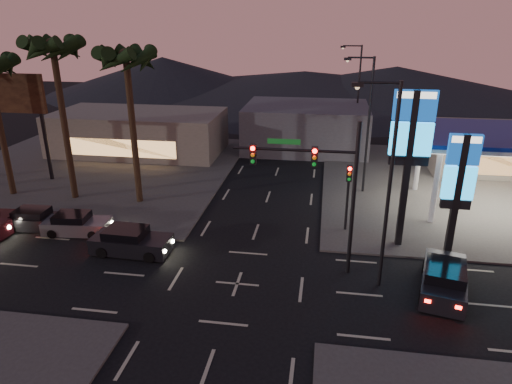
% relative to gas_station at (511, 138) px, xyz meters
% --- Properties ---
extents(ground, '(140.00, 140.00, 0.00)m').
position_rel_gas_station_xyz_m(ground, '(-16.00, -12.00, -5.08)').
color(ground, black).
rests_on(ground, ground).
extents(corner_lot_ne, '(24.00, 24.00, 0.12)m').
position_rel_gas_station_xyz_m(corner_lot_ne, '(0.00, 4.00, -5.02)').
color(corner_lot_ne, '#47443F').
rests_on(corner_lot_ne, ground).
extents(corner_lot_nw, '(24.00, 24.00, 0.12)m').
position_rel_gas_station_xyz_m(corner_lot_nw, '(-32.00, 4.00, -5.02)').
color(corner_lot_nw, '#47443F').
rests_on(corner_lot_nw, ground).
extents(gas_station, '(12.20, 8.20, 5.47)m').
position_rel_gas_station_xyz_m(gas_station, '(0.00, 0.00, 0.00)').
color(gas_station, silver).
rests_on(gas_station, ground).
extents(convenience_store, '(10.00, 6.00, 4.00)m').
position_rel_gas_station_xyz_m(convenience_store, '(2.00, 9.00, -3.08)').
color(convenience_store, '#726B5B').
rests_on(convenience_store, ground).
extents(pylon_sign_tall, '(2.20, 0.35, 9.00)m').
position_rel_gas_station_xyz_m(pylon_sign_tall, '(-7.50, -6.50, 1.31)').
color(pylon_sign_tall, black).
rests_on(pylon_sign_tall, ground).
extents(pylon_sign_short, '(1.60, 0.35, 7.00)m').
position_rel_gas_station_xyz_m(pylon_sign_short, '(-5.00, -7.50, -0.42)').
color(pylon_sign_short, black).
rests_on(pylon_sign_short, ground).
extents(traffic_signal_mast, '(6.10, 0.39, 8.00)m').
position_rel_gas_station_xyz_m(traffic_signal_mast, '(-12.24, -10.01, 0.15)').
color(traffic_signal_mast, black).
rests_on(traffic_signal_mast, ground).
extents(pedestal_signal, '(0.32, 0.39, 4.30)m').
position_rel_gas_station_xyz_m(pedestal_signal, '(-10.50, -5.02, -2.16)').
color(pedestal_signal, black).
rests_on(pedestal_signal, ground).
extents(streetlight_near, '(2.14, 0.25, 10.00)m').
position_rel_gas_station_xyz_m(streetlight_near, '(-9.21, -11.00, 0.64)').
color(streetlight_near, black).
rests_on(streetlight_near, ground).
extents(streetlight_mid, '(2.14, 0.25, 10.00)m').
position_rel_gas_station_xyz_m(streetlight_mid, '(-9.21, 2.00, 0.64)').
color(streetlight_mid, black).
rests_on(streetlight_mid, ground).
extents(streetlight_far, '(2.14, 0.25, 10.00)m').
position_rel_gas_station_xyz_m(streetlight_far, '(-9.21, 16.00, 0.64)').
color(streetlight_far, black).
rests_on(streetlight_far, ground).
extents(palm_a, '(4.41, 4.41, 10.86)m').
position_rel_gas_station_xyz_m(palm_a, '(-25.00, -2.50, 4.35)').
color(palm_a, black).
rests_on(palm_a, ground).
extents(palm_b, '(4.41, 4.41, 11.46)m').
position_rel_gas_station_xyz_m(palm_b, '(-30.00, -2.50, 4.89)').
color(palm_b, black).
rests_on(palm_b, ground).
extents(billboard, '(6.00, 0.30, 8.50)m').
position_rel_gas_station_xyz_m(billboard, '(-36.50, 1.00, 1.25)').
color(billboard, black).
rests_on(billboard, ground).
extents(building_far_west, '(16.00, 8.00, 4.00)m').
position_rel_gas_station_xyz_m(building_far_west, '(-30.00, 10.00, -3.08)').
color(building_far_west, '#726B5B').
rests_on(building_far_west, ground).
extents(building_far_mid, '(12.00, 9.00, 4.40)m').
position_rel_gas_station_xyz_m(building_far_mid, '(-14.00, 14.00, -2.88)').
color(building_far_mid, '#4C4C51').
rests_on(building_far_mid, ground).
extents(hill_left, '(40.00, 40.00, 6.00)m').
position_rel_gas_station_xyz_m(hill_left, '(-41.00, 48.00, -2.08)').
color(hill_left, black).
rests_on(hill_left, ground).
extents(hill_right, '(50.00, 50.00, 5.00)m').
position_rel_gas_station_xyz_m(hill_right, '(-1.00, 48.00, -2.58)').
color(hill_right, black).
rests_on(hill_right, ground).
extents(hill_center, '(60.00, 60.00, 4.00)m').
position_rel_gas_station_xyz_m(hill_center, '(-16.00, 48.00, -3.08)').
color(hill_center, black).
rests_on(hill_center, ground).
extents(car_lane_a_front, '(4.58, 2.05, 1.47)m').
position_rel_gas_station_xyz_m(car_lane_a_front, '(-22.56, -9.71, -4.40)').
color(car_lane_a_front, black).
rests_on(car_lane_a_front, ground).
extents(car_lane_b_front, '(4.15, 1.99, 1.32)m').
position_rel_gas_station_xyz_m(car_lane_b_front, '(-26.87, -7.89, -4.47)').
color(car_lane_b_front, slate).
rests_on(car_lane_b_front, ground).
extents(car_lane_b_mid, '(4.08, 1.85, 1.31)m').
position_rel_gas_station_xyz_m(car_lane_b_mid, '(-29.72, -7.63, -4.47)').
color(car_lane_b_mid, black).
rests_on(car_lane_b_mid, ground).
extents(suv_station, '(2.97, 4.96, 1.55)m').
position_rel_gas_station_xyz_m(suv_station, '(-6.02, -11.17, -4.36)').
color(suv_station, black).
rests_on(suv_station, ground).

